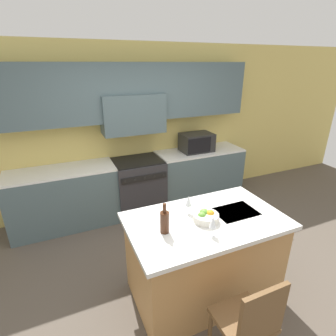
# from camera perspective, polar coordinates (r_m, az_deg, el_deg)

# --- Properties ---
(ground_plane) EXTENTS (10.00, 10.00, 0.00)m
(ground_plane) POSITION_cam_1_polar(r_m,az_deg,el_deg) (3.39, 3.47, -22.94)
(ground_plane) COLOR brown
(back_cabinetry) EXTENTS (10.00, 0.46, 2.70)m
(back_cabinetry) POSITION_cam_1_polar(r_m,az_deg,el_deg) (4.34, -8.14, 11.39)
(back_cabinetry) COLOR #DBC166
(back_cabinetry) RESTS_ON ground_plane
(back_counter) EXTENTS (3.91, 0.62, 0.93)m
(back_counter) POSITION_cam_1_polar(r_m,az_deg,el_deg) (4.47, -6.50, -3.71)
(back_counter) COLOR #4C6066
(back_counter) RESTS_ON ground_plane
(range_stove) EXTENTS (0.79, 0.70, 0.92)m
(range_stove) POSITION_cam_1_polar(r_m,az_deg,el_deg) (4.45, -6.42, -3.87)
(range_stove) COLOR #2D2D33
(range_stove) RESTS_ON ground_plane
(microwave) EXTENTS (0.55, 0.39, 0.32)m
(microwave) POSITION_cam_1_polar(r_m,az_deg,el_deg) (4.65, 6.25, 5.57)
(microwave) COLOR black
(microwave) RESTS_ON back_counter
(kitchen_island) EXTENTS (1.58, 0.94, 0.94)m
(kitchen_island) POSITION_cam_1_polar(r_m,az_deg,el_deg) (2.96, 7.82, -18.51)
(kitchen_island) COLOR #B7844C
(kitchen_island) RESTS_ON ground_plane
(island_chair) EXTENTS (0.42, 0.40, 0.96)m
(island_chair) POSITION_cam_1_polar(r_m,az_deg,el_deg) (2.40, 17.36, -29.29)
(island_chair) COLOR brown
(island_chair) RESTS_ON ground_plane
(wine_bottle) EXTENTS (0.08, 0.08, 0.30)m
(wine_bottle) POSITION_cam_1_polar(r_m,az_deg,el_deg) (2.42, -0.75, -11.59)
(wine_bottle) COLOR #422314
(wine_bottle) RESTS_ON kitchen_island
(wine_glass_near) EXTENTS (0.07, 0.07, 0.20)m
(wine_glass_near) POSITION_cam_1_polar(r_m,az_deg,el_deg) (2.40, 9.73, -11.59)
(wine_glass_near) COLOR white
(wine_glass_near) RESTS_ON kitchen_island
(wine_glass_far) EXTENTS (0.07, 0.07, 0.20)m
(wine_glass_far) POSITION_cam_1_polar(r_m,az_deg,el_deg) (2.70, 4.53, -7.24)
(wine_glass_far) COLOR white
(wine_glass_far) RESTS_ON kitchen_island
(fruit_bowl) EXTENTS (0.25, 0.25, 0.11)m
(fruit_bowl) POSITION_cam_1_polar(r_m,az_deg,el_deg) (2.64, 8.21, -10.39)
(fruit_bowl) COLOR silver
(fruit_bowl) RESTS_ON kitchen_island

